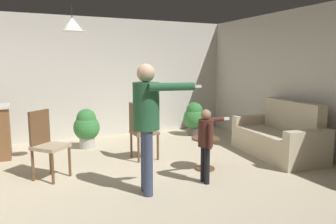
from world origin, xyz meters
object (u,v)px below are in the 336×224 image
Objects in this scene: couch_floral at (279,138)px; person_adult at (147,114)px; potted_plant_by_wall at (194,117)px; person_child at (206,138)px; dining_chair_near_wall at (140,129)px; spare_remote_on_table at (206,137)px; potted_plant_corner at (87,127)px; dining_chair_by_counter at (46,142)px; side_table_by_couch at (205,149)px.

person_adult reaches higher than couch_floral.
couch_floral reaches higher than potted_plant_by_wall.
person_child is 1.05× the size of dining_chair_near_wall.
person_child reaches higher than spare_remote_on_table.
person_child is 1.32× the size of potted_plant_corner.
potted_plant_by_wall is (3.39, 1.67, -0.11)m from dining_chair_by_counter.
person_adult is 0.96m from person_child.
potted_plant_corner is 2.53m from potted_plant_by_wall.
person_adult is 1.67× the size of dining_chair_by_counter.
potted_plant_corner is 1.01× the size of potted_plant_by_wall.
spare_remote_on_table is at bearing -56.88° from potted_plant_corner.
dining_chair_by_counter reaches higher than side_table_by_couch.
dining_chair_near_wall is at bearing 77.62° from couch_floral.
dining_chair_by_counter is at bearing 89.73° from couch_floral.
potted_plant_corner reaches higher than spare_remote_on_table.
dining_chair_by_counter is at bearing -153.68° from potted_plant_by_wall.
dining_chair_near_wall is (-2.39, 0.83, 0.21)m from couch_floral.
person_child is at bearing -66.40° from potted_plant_corner.
side_table_by_couch is 0.31× the size of person_adult.
spare_remote_on_table is at bearing 33.56° from dining_chair_near_wall.
potted_plant_by_wall is (2.25, 2.83, -0.60)m from person_adult.
side_table_by_couch is 0.52× the size of dining_chair_by_counter.
dining_chair_near_wall is 1.28× the size of potted_plant_by_wall.
potted_plant_by_wall is at bearing 163.14° from dining_chair_by_counter.
person_adult is at bearing 91.39° from dining_chair_by_counter.
spare_remote_on_table is at bearing 151.80° from person_child.
potted_plant_by_wall reaches higher than side_table_by_couch.
person_child is (0.88, 0.02, -0.38)m from person_adult.
side_table_by_couch is 2.59m from potted_plant_corner.
person_adult reaches higher than dining_chair_by_counter.
person_child is 2.32m from dining_chair_by_counter.
potted_plant_by_wall is at bearing 64.94° from side_table_by_couch.
potted_plant_corner is (-3.10, 2.01, 0.10)m from couch_floral.
person_child is at bearing -120.11° from side_table_by_couch.
potted_plant_corner is at bearing 123.12° from spare_remote_on_table.
person_adult is (-2.82, -0.66, 0.70)m from couch_floral.
couch_floral is 2.38× the size of potted_plant_corner.
person_adult is at bearing 110.03° from couch_floral.
spare_remote_on_table is at bearing -115.09° from potted_plant_by_wall.
potted_plant_by_wall reaches higher than spare_remote_on_table.
potted_plant_by_wall is (1.37, 2.81, -0.22)m from person_child.
dining_chair_near_wall is (-0.45, 1.47, -0.11)m from person_child.
dining_chair_by_counter is at bearing -125.56° from person_adult.
person_adult reaches higher than person_child.
couch_floral is at bearing -75.20° from potted_plant_by_wall.
spare_remote_on_table reaches higher than side_table_by_couch.
person_child is 0.55m from spare_remote_on_table.
person_child is at bearing 115.12° from couch_floral.
couch_floral is at bearing 129.77° from dining_chair_by_counter.
dining_chair_by_counter is at bearing -117.09° from person_child.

